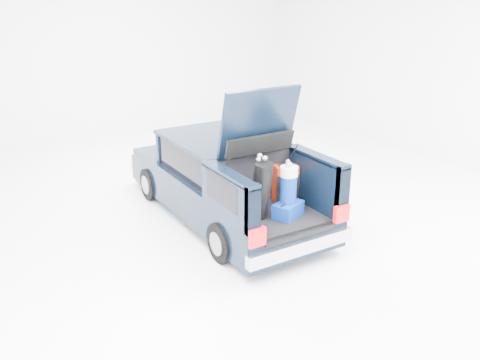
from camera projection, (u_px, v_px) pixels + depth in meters
ground at (226, 217)px, 9.05m from camera, size 14.00×14.00×0.00m
car at (222, 179)px, 8.90m from camera, size 1.87×4.65×2.47m
red_suitcase at (286, 183)px, 8.10m from camera, size 0.42×0.33×0.63m
black_golf_bag at (261, 190)px, 7.39m from camera, size 0.28×0.41×1.00m
blue_golf_bag at (288, 191)px, 7.51m from camera, size 0.27×0.27×0.88m
blue_duffel at (288, 210)px, 7.58m from camera, size 0.54×0.46×0.24m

